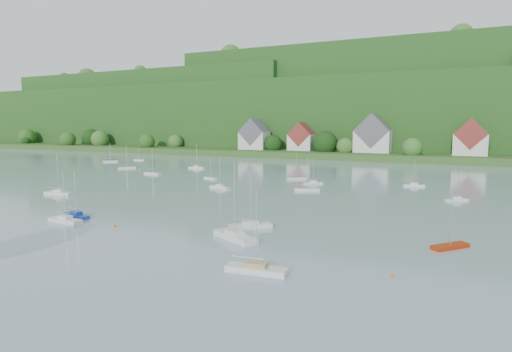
{
  "coord_description": "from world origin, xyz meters",
  "views": [
    {
      "loc": [
        40.7,
        -12.59,
        15.68
      ],
      "look_at": [
        -0.89,
        75.0,
        4.0
      ],
      "focal_mm": 29.92,
      "sensor_mm": 36.0,
      "label": 1
    }
  ],
  "objects_px": {
    "near_sailboat_4": "(235,236)",
    "near_sailboat_7": "(450,246)",
    "near_sailboat_1": "(77,215)",
    "near_sailboat_6": "(59,193)",
    "near_sailboat_2": "(256,269)",
    "near_sailboat_3": "(250,225)",
    "near_sailboat_0": "(65,220)"
  },
  "relations": [
    {
      "from": "near_sailboat_0",
      "to": "near_sailboat_7",
      "type": "bearing_deg",
      "value": 14.13
    },
    {
      "from": "near_sailboat_1",
      "to": "near_sailboat_4",
      "type": "distance_m",
      "value": 30.95
    },
    {
      "from": "near_sailboat_2",
      "to": "near_sailboat_6",
      "type": "xyz_separation_m",
      "value": [
        -62.01,
        26.93,
        0.01
      ]
    },
    {
      "from": "near_sailboat_2",
      "to": "near_sailboat_4",
      "type": "relative_size",
      "value": 0.84
    },
    {
      "from": "near_sailboat_3",
      "to": "near_sailboat_1",
      "type": "bearing_deg",
      "value": 150.21
    },
    {
      "from": "near_sailboat_0",
      "to": "near_sailboat_1",
      "type": "height_order",
      "value": "near_sailboat_0"
    },
    {
      "from": "near_sailboat_1",
      "to": "near_sailboat_2",
      "type": "distance_m",
      "value": 40.96
    },
    {
      "from": "near_sailboat_1",
      "to": "near_sailboat_2",
      "type": "relative_size",
      "value": 0.89
    },
    {
      "from": "near_sailboat_2",
      "to": "near_sailboat_4",
      "type": "bearing_deg",
      "value": 122.5
    },
    {
      "from": "near_sailboat_6",
      "to": "near_sailboat_7",
      "type": "relative_size",
      "value": 1.26
    },
    {
      "from": "near_sailboat_7",
      "to": "near_sailboat_4",
      "type": "bearing_deg",
      "value": 147.03
    },
    {
      "from": "near_sailboat_6",
      "to": "near_sailboat_7",
      "type": "height_order",
      "value": "near_sailboat_6"
    },
    {
      "from": "near_sailboat_2",
      "to": "near_sailboat_3",
      "type": "bearing_deg",
      "value": 112.5
    },
    {
      "from": "near_sailboat_2",
      "to": "near_sailboat_7",
      "type": "relative_size",
      "value": 1.23
    },
    {
      "from": "near_sailboat_6",
      "to": "near_sailboat_1",
      "type": "bearing_deg",
      "value": -41.66
    },
    {
      "from": "near_sailboat_3",
      "to": "near_sailboat_0",
      "type": "bearing_deg",
      "value": 157.07
    },
    {
      "from": "near_sailboat_4",
      "to": "near_sailboat_7",
      "type": "relative_size",
      "value": 1.47
    },
    {
      "from": "near_sailboat_3",
      "to": "near_sailboat_6",
      "type": "distance_m",
      "value": 53.59
    },
    {
      "from": "near_sailboat_1",
      "to": "near_sailboat_4",
      "type": "relative_size",
      "value": 0.75
    },
    {
      "from": "near_sailboat_7",
      "to": "near_sailboat_3",
      "type": "bearing_deg",
      "value": 133.07
    },
    {
      "from": "near_sailboat_0",
      "to": "near_sailboat_6",
      "type": "relative_size",
      "value": 0.92
    },
    {
      "from": "near_sailboat_0",
      "to": "near_sailboat_2",
      "type": "xyz_separation_m",
      "value": [
        38.02,
        -8.08,
        0.02
      ]
    },
    {
      "from": "near_sailboat_2",
      "to": "near_sailboat_1",
      "type": "bearing_deg",
      "value": 158.22
    },
    {
      "from": "near_sailboat_0",
      "to": "near_sailboat_2",
      "type": "relative_size",
      "value": 0.94
    },
    {
      "from": "near_sailboat_1",
      "to": "near_sailboat_6",
      "type": "xyz_separation_m",
      "value": [
        -22.7,
        15.43,
        0.04
      ]
    },
    {
      "from": "near_sailboat_3",
      "to": "near_sailboat_4",
      "type": "xyz_separation_m",
      "value": [
        0.9,
        -6.73,
        0.06
      ]
    },
    {
      "from": "near_sailboat_7",
      "to": "near_sailboat_1",
      "type": "bearing_deg",
      "value": 137.5
    },
    {
      "from": "near_sailboat_4",
      "to": "near_sailboat_6",
      "type": "relative_size",
      "value": 1.16
    },
    {
      "from": "near_sailboat_0",
      "to": "near_sailboat_4",
      "type": "height_order",
      "value": "near_sailboat_4"
    },
    {
      "from": "near_sailboat_4",
      "to": "near_sailboat_7",
      "type": "bearing_deg",
      "value": 44.95
    },
    {
      "from": "near_sailboat_1",
      "to": "near_sailboat_4",
      "type": "bearing_deg",
      "value": 13.77
    },
    {
      "from": "near_sailboat_4",
      "to": "near_sailboat_0",
      "type": "bearing_deg",
      "value": -146.66
    }
  ]
}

